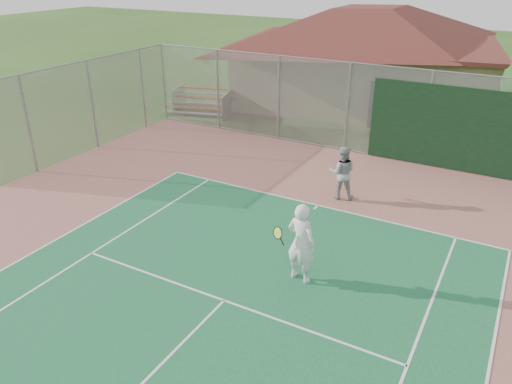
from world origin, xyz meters
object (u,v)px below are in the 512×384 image
clubhouse (367,46)px  bleachers (202,101)px  player_grey_back (342,173)px  player_white_front (301,243)px

clubhouse → bleachers: 8.91m
bleachers → player_grey_back: (9.54, -6.00, 0.27)m
clubhouse → player_grey_back: size_ratio=8.47×
clubhouse → player_grey_back: (3.12, -11.71, -2.06)m
clubhouse → player_white_front: size_ratio=7.31×
bleachers → player_grey_back: player_grey_back is taller
clubhouse → player_white_front: 17.04m
bleachers → player_white_front: player_white_front is taller
clubhouse → bleachers: (-6.43, -5.71, -2.33)m
clubhouse → player_white_front: (3.85, -16.48, -1.92)m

